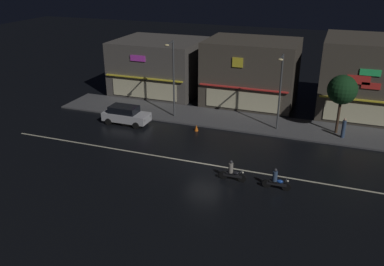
% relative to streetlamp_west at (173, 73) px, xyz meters
% --- Properties ---
extents(ground_plane, '(140.00, 140.00, 0.00)m').
position_rel_streetlamp_west_xyz_m(ground_plane, '(5.85, -8.07, -4.41)').
color(ground_plane, black).
extents(lane_divider_stripe, '(33.94, 0.16, 0.01)m').
position_rel_streetlamp_west_xyz_m(lane_divider_stripe, '(5.85, -8.07, -4.40)').
color(lane_divider_stripe, beige).
rests_on(lane_divider_stripe, ground).
extents(sidewalk_far, '(35.72, 4.85, 0.14)m').
position_rel_streetlamp_west_xyz_m(sidewalk_far, '(5.85, 1.18, -4.34)').
color(sidewalk_far, '#4C4C4F').
rests_on(sidewalk_far, ground).
extents(storefront_left_block, '(9.36, 8.31, 5.92)m').
position_rel_streetlamp_west_xyz_m(storefront_left_block, '(-4.87, 7.67, -1.45)').
color(storefront_left_block, '#56514C').
rests_on(storefront_left_block, ground).
extents(storefront_center_block, '(9.24, 7.15, 6.65)m').
position_rel_streetlamp_west_xyz_m(storefront_center_block, '(5.85, 7.09, -1.09)').
color(storefront_center_block, '#4C443A').
rests_on(storefront_center_block, ground).
extents(storefront_right_block, '(7.53, 8.69, 7.36)m').
position_rel_streetlamp_west_xyz_m(storefront_right_block, '(16.56, 7.86, -0.73)').
color(storefront_right_block, '#4C443A').
rests_on(storefront_right_block, ground).
extents(streetlamp_west, '(0.44, 1.64, 7.25)m').
position_rel_streetlamp_west_xyz_m(streetlamp_west, '(0.00, 0.00, 0.00)').
color(streetlamp_west, '#47494C').
rests_on(streetlamp_west, sidewalk_far).
extents(streetlamp_mid, '(0.44, 1.64, 6.71)m').
position_rel_streetlamp_west_xyz_m(streetlamp_mid, '(9.84, 0.13, -0.28)').
color(streetlamp_mid, '#47494C').
rests_on(streetlamp_mid, sidewalk_far).
extents(pedestrian_on_sidewalk, '(0.33, 0.33, 1.73)m').
position_rel_streetlamp_west_xyz_m(pedestrian_on_sidewalk, '(15.38, 0.34, -3.46)').
color(pedestrian_on_sidewalk, '#334766').
rests_on(pedestrian_on_sidewalk, sidewalk_far).
extents(street_tree, '(2.48, 2.48, 5.14)m').
position_rel_streetlamp_west_xyz_m(street_tree, '(14.83, 1.23, -0.39)').
color(street_tree, '#473323').
rests_on(street_tree, sidewalk_far).
extents(parked_car_near_kerb, '(4.30, 1.98, 1.67)m').
position_rel_streetlamp_west_xyz_m(parked_car_near_kerb, '(-3.61, -2.79, -3.54)').
color(parked_car_near_kerb, silver).
rests_on(parked_car_near_kerb, ground).
extents(motorcycle_lead, '(1.90, 0.60, 1.52)m').
position_rel_streetlamp_west_xyz_m(motorcycle_lead, '(8.38, -9.76, -3.77)').
color(motorcycle_lead, black).
rests_on(motorcycle_lead, ground).
extents(motorcycle_following, '(1.90, 0.60, 1.52)m').
position_rel_streetlamp_west_xyz_m(motorcycle_following, '(11.39, -9.88, -3.77)').
color(motorcycle_following, black).
rests_on(motorcycle_following, ground).
extents(traffic_cone, '(0.36, 0.36, 0.55)m').
position_rel_streetlamp_west_xyz_m(traffic_cone, '(3.13, -2.24, -4.13)').
color(traffic_cone, orange).
rests_on(traffic_cone, ground).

